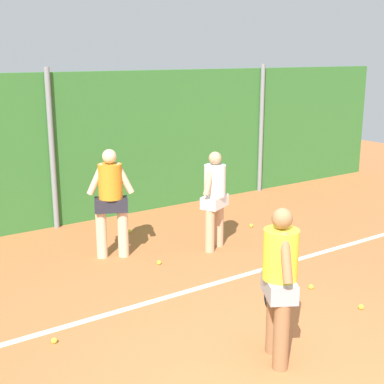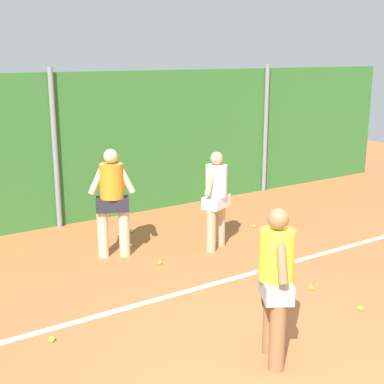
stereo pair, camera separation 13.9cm
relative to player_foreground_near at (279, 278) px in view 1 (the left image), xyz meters
name	(u,v)px [view 1 (the left image)]	position (x,y,z in m)	size (l,w,h in m)	color
ground_plane	(181,317)	(-0.32, 1.37, -0.94)	(26.70, 26.70, 0.00)	#B76638
hedge_fence_backdrop	(49,151)	(-0.32, 5.83, 0.48)	(17.36, 0.25, 2.84)	#33702D
fence_post_center	(52,150)	(-0.32, 5.66, 0.53)	(0.10, 0.10, 2.94)	gray
fence_post_right	(261,129)	(4.69, 5.66, 0.53)	(0.10, 0.10, 2.94)	gray
court_baseline_paint	(158,300)	(-0.32, 1.94, -0.94)	(12.68, 0.10, 0.01)	white
player_foreground_near	(279,278)	(0.00, 0.00, 0.00)	(0.49, 0.72, 1.68)	#8C603D
player_midcourt	(215,195)	(1.46, 3.09, -0.02)	(0.64, 0.46, 1.64)	tan
player_backcourt_far	(111,198)	(-0.11, 3.70, 0.04)	(0.68, 0.49, 1.75)	beige
tennis_ball_1	(54,341)	(-1.84, 1.65, -0.91)	(0.07, 0.07, 0.07)	#CCDB33
tennis_ball_2	(361,307)	(1.70, 0.25, -0.91)	(0.07, 0.07, 0.07)	#CCDB33
tennis_ball_3	(129,231)	(0.66, 4.60, -0.91)	(0.07, 0.07, 0.07)	#CCDB33
tennis_ball_6	(311,287)	(1.62, 1.04, -0.91)	(0.07, 0.07, 0.07)	#CCDB33
tennis_ball_7	(251,226)	(2.71, 3.61, -0.91)	(0.07, 0.07, 0.07)	#CCDB33
tennis_ball_10	(159,262)	(0.33, 3.00, -0.91)	(0.07, 0.07, 0.07)	#CCDB33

